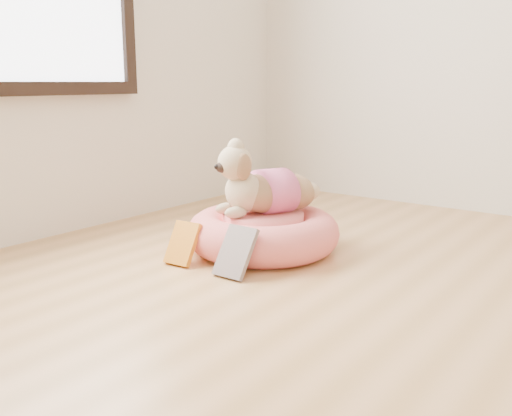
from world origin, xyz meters
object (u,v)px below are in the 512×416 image
Objects in this scene: pet_bed at (263,233)px; book_white at (236,252)px; book_yellow at (183,244)px; dog at (262,175)px.

pet_bed is 0.33m from book_white.
book_white is at bearing -1.67° from book_yellow.
book_yellow is (-0.14, -0.33, -0.24)m from dog.
pet_bed is 1.47× the size of dog.
book_white reaches higher than pet_bed.
pet_bed is 3.64× the size of book_yellow.
dog is at bearing 158.30° from pet_bed.
book_white is at bearing -45.76° from dog.
dog reaches higher than book_yellow.
dog reaches higher than pet_bed.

